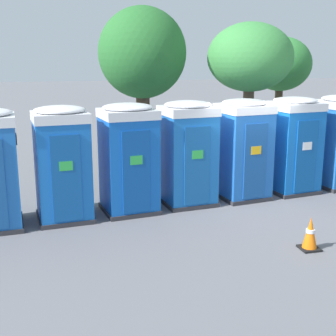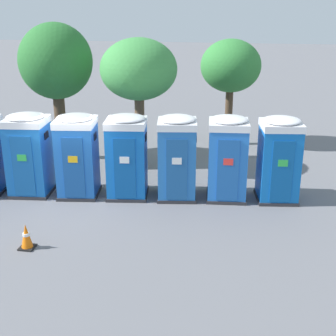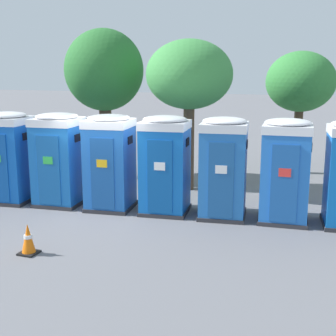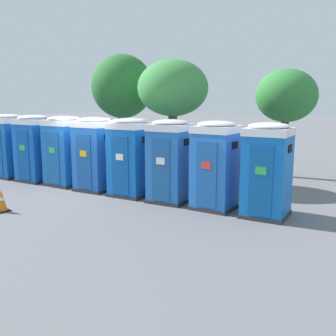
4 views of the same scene
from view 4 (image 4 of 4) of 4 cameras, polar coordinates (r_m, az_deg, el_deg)
ground_plane at (r=13.90m, az=-10.81°, el=-3.24°), size 120.00×120.00×0.00m
portapotty_1 at (r=17.09m, az=-22.07°, el=3.04°), size 1.30×1.32×2.54m
portapotty_2 at (r=15.92m, az=-18.75°, el=2.78°), size 1.37×1.35×2.54m
portapotty_3 at (r=14.85m, az=-14.80°, el=2.49°), size 1.36×1.33×2.54m
portapotty_4 at (r=13.77m, az=-10.56°, el=2.08°), size 1.35×1.36×2.54m
portapotty_5 at (r=12.84m, az=-5.45°, el=1.63°), size 1.37×1.36×2.54m
portapotty_6 at (r=12.01m, az=0.32°, el=1.08°), size 1.34×1.37×2.54m
portapotty_7 at (r=11.33m, az=6.93°, el=0.47°), size 1.29×1.31×2.54m
portapotty_8 at (r=10.79m, az=14.20°, el=-0.26°), size 1.34×1.36×2.54m
street_tree_0 at (r=17.35m, az=-6.65°, el=11.50°), size 2.64×2.64×5.02m
street_tree_1 at (r=14.76m, az=0.71°, el=11.37°), size 2.61×2.61×4.58m
street_tree_2 at (r=16.52m, az=16.80°, el=9.90°), size 2.42×2.42×4.32m
traffic_cone at (r=12.06m, az=-23.00°, el=-4.41°), size 0.36×0.36×0.64m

